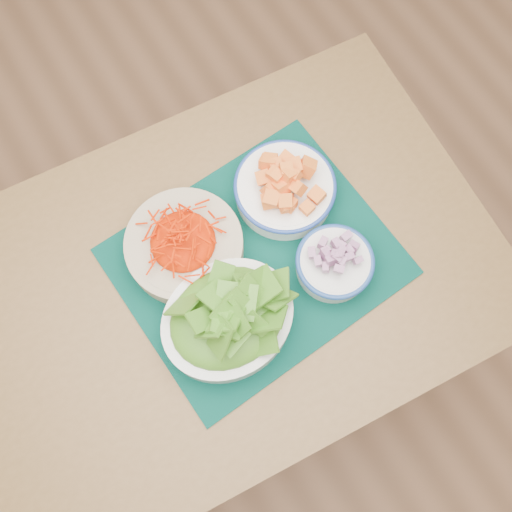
{
  "coord_description": "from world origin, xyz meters",
  "views": [
    {
      "loc": [
        -0.21,
        -0.2,
        1.8
      ],
      "look_at": [
        -0.04,
        0.08,
        0.78
      ],
      "focal_mm": 40.0,
      "sensor_mm": 36.0,
      "label": 1
    }
  ],
  "objects_px": {
    "carrot_bowl": "(184,244)",
    "lettuce_bowl": "(227,317)",
    "onion_bowl": "(335,262)",
    "placemat": "(256,261)",
    "table": "(219,293)",
    "squash_bowl": "(285,186)"
  },
  "relations": [
    {
      "from": "carrot_bowl",
      "to": "lettuce_bowl",
      "type": "xyz_separation_m",
      "value": [
        -0.0,
        -0.16,
        0.01
      ]
    },
    {
      "from": "onion_bowl",
      "to": "placemat",
      "type": "bearing_deg",
      "value": 142.64
    },
    {
      "from": "carrot_bowl",
      "to": "lettuce_bowl",
      "type": "relative_size",
      "value": 1.13
    },
    {
      "from": "carrot_bowl",
      "to": "onion_bowl",
      "type": "relative_size",
      "value": 1.64
    },
    {
      "from": "carrot_bowl",
      "to": "onion_bowl",
      "type": "height_order",
      "value": "carrot_bowl"
    },
    {
      "from": "placemat",
      "to": "carrot_bowl",
      "type": "height_order",
      "value": "carrot_bowl"
    },
    {
      "from": "carrot_bowl",
      "to": "lettuce_bowl",
      "type": "bearing_deg",
      "value": -91.02
    },
    {
      "from": "table",
      "to": "lettuce_bowl",
      "type": "distance_m",
      "value": 0.19
    },
    {
      "from": "squash_bowl",
      "to": "onion_bowl",
      "type": "height_order",
      "value": "squash_bowl"
    },
    {
      "from": "placemat",
      "to": "lettuce_bowl",
      "type": "bearing_deg",
      "value": -147.88
    },
    {
      "from": "placemat",
      "to": "lettuce_bowl",
      "type": "distance_m",
      "value": 0.14
    },
    {
      "from": "onion_bowl",
      "to": "table",
      "type": "bearing_deg",
      "value": 153.71
    },
    {
      "from": "table",
      "to": "lettuce_bowl",
      "type": "xyz_separation_m",
      "value": [
        -0.02,
        -0.09,
        0.17
      ]
    },
    {
      "from": "placemat",
      "to": "carrot_bowl",
      "type": "relative_size",
      "value": 1.72
    },
    {
      "from": "table",
      "to": "carrot_bowl",
      "type": "bearing_deg",
      "value": 108.98
    },
    {
      "from": "placemat",
      "to": "lettuce_bowl",
      "type": "height_order",
      "value": "lettuce_bowl"
    },
    {
      "from": "placemat",
      "to": "onion_bowl",
      "type": "distance_m",
      "value": 0.15
    },
    {
      "from": "lettuce_bowl",
      "to": "onion_bowl",
      "type": "bearing_deg",
      "value": -5.71
    },
    {
      "from": "table",
      "to": "squash_bowl",
      "type": "bearing_deg",
      "value": 25.53
    },
    {
      "from": "lettuce_bowl",
      "to": "onion_bowl",
      "type": "height_order",
      "value": "lettuce_bowl"
    },
    {
      "from": "squash_bowl",
      "to": "lettuce_bowl",
      "type": "bearing_deg",
      "value": -143.99
    },
    {
      "from": "table",
      "to": "carrot_bowl",
      "type": "height_order",
      "value": "carrot_bowl"
    }
  ]
}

